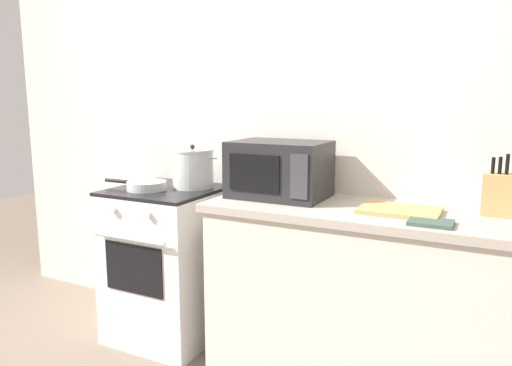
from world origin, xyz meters
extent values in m
cube|color=silver|center=(0.30, 0.97, 1.25)|extent=(4.40, 0.10, 2.50)
cube|color=beige|center=(0.90, 0.62, 0.44)|extent=(1.64, 0.56, 0.88)
cube|color=#ADA393|center=(0.90, 0.62, 0.90)|extent=(1.70, 0.60, 0.04)
cube|color=white|center=(-0.35, 0.60, 0.45)|extent=(0.60, 0.60, 0.90)
cube|color=black|center=(-0.35, 0.60, 0.91)|extent=(0.60, 0.60, 0.02)
cube|color=black|center=(-0.35, 0.30, 0.52)|extent=(0.39, 0.01, 0.28)
cylinder|color=silver|center=(-0.35, 0.27, 0.70)|extent=(0.48, 0.02, 0.02)
cylinder|color=silver|center=(-0.47, 0.29, 0.84)|extent=(0.04, 0.02, 0.04)
cylinder|color=silver|center=(-0.23, 0.29, 0.84)|extent=(0.04, 0.02, 0.04)
cylinder|color=silver|center=(-0.22, 0.70, 1.03)|extent=(0.24, 0.24, 0.22)
cylinder|color=silver|center=(-0.22, 0.70, 1.14)|extent=(0.25, 0.25, 0.01)
sphere|color=black|center=(-0.22, 0.70, 1.16)|extent=(0.03, 0.03, 0.03)
cylinder|color=silver|center=(-0.36, 0.70, 1.10)|extent=(0.05, 0.01, 0.01)
cylinder|color=silver|center=(-0.08, 0.70, 1.10)|extent=(0.05, 0.01, 0.01)
cylinder|color=silver|center=(-0.42, 0.51, 0.95)|extent=(0.23, 0.23, 0.05)
cylinder|color=black|center=(-0.63, 0.51, 0.96)|extent=(0.20, 0.02, 0.02)
cube|color=#232326|center=(0.35, 0.68, 1.07)|extent=(0.50, 0.36, 0.30)
cube|color=black|center=(0.29, 0.50, 1.07)|extent=(0.28, 0.01, 0.19)
cube|color=#38383D|center=(0.54, 0.50, 1.07)|extent=(0.09, 0.01, 0.22)
cube|color=tan|center=(1.00, 0.60, 0.93)|extent=(0.36, 0.26, 0.02)
cube|color=tan|center=(1.40, 0.74, 1.02)|extent=(0.13, 0.10, 0.19)
cylinder|color=black|center=(1.37, 0.74, 1.15)|extent=(0.02, 0.02, 0.07)
cylinder|color=black|center=(1.40, 0.74, 1.15)|extent=(0.02, 0.02, 0.08)
cylinder|color=black|center=(1.43, 0.74, 1.16)|extent=(0.02, 0.02, 0.09)
cube|color=#384C42|center=(1.16, 0.44, 0.93)|extent=(0.18, 0.14, 0.02)
camera|label=1|loc=(1.38, -1.64, 1.44)|focal=33.66mm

